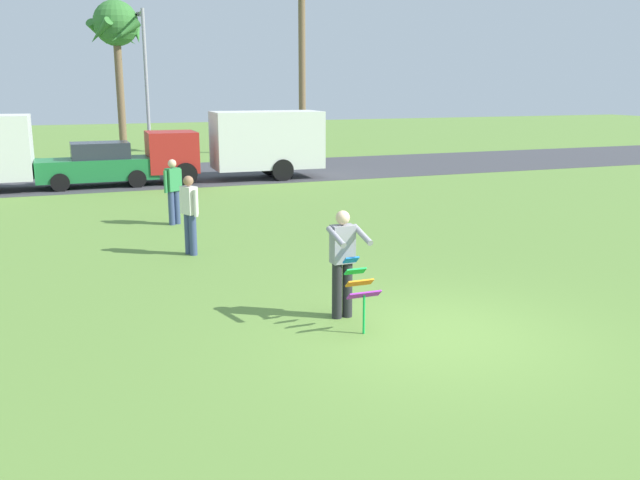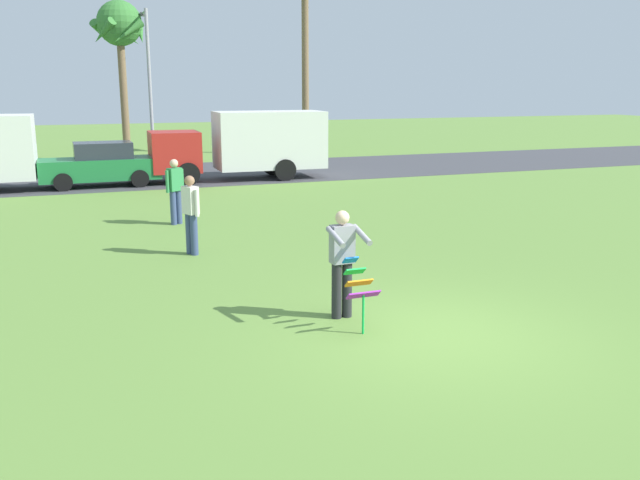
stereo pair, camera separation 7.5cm
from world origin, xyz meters
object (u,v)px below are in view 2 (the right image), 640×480
at_px(parked_truck_red_cab, 249,143).
at_px(person_walker_far, 175,189).
at_px(person_kite_flyer, 343,260).
at_px(parked_car_green, 101,165).
at_px(kite_held, 359,285).
at_px(palm_tree_right_near, 120,30).
at_px(person_walker_near, 191,212).
at_px(streetlight_pole, 149,77).

distance_m(parked_truck_red_cab, person_walker_far, 8.93).
xyz_separation_m(person_kite_flyer, parked_car_green, (-2.86, 16.37, -0.18)).
bearing_deg(parked_truck_red_cab, kite_held, -98.97).
height_order(palm_tree_right_near, person_walker_near, palm_tree_right_near).
xyz_separation_m(parked_truck_red_cab, streetlight_pole, (-2.87, 7.09, 2.59)).
relative_size(kite_held, streetlight_pole, 0.15).
bearing_deg(person_walker_far, streetlight_pole, 85.54).
bearing_deg(palm_tree_right_near, kite_held, -87.21).
bearing_deg(kite_held, person_walker_far, 98.60).
relative_size(streetlight_pole, person_walker_far, 4.05).
bearing_deg(parked_car_green, person_kite_flyer, -80.09).
distance_m(kite_held, palm_tree_right_near, 26.23).
relative_size(kite_held, parked_truck_red_cab, 0.16).
bearing_deg(kite_held, palm_tree_right_near, 92.79).
bearing_deg(person_kite_flyer, palm_tree_right_near, 92.81).
distance_m(parked_truck_red_cab, person_walker_near, 12.16).
height_order(person_kite_flyer, palm_tree_right_near, palm_tree_right_near).
bearing_deg(parked_car_green, kite_held, -80.37).
xyz_separation_m(person_walker_near, person_walker_far, (0.17, 3.44, 0.00)).
distance_m(person_walker_near, person_walker_far, 3.44).
xyz_separation_m(person_kite_flyer, palm_tree_right_near, (-1.23, 25.02, 5.21)).
bearing_deg(parked_truck_red_cab, streetlight_pole, 112.04).
relative_size(parked_truck_red_cab, streetlight_pole, 0.96).
bearing_deg(streetlight_pole, parked_car_green, -110.76).
relative_size(person_kite_flyer, kite_held, 1.61).
relative_size(parked_truck_red_cab, person_walker_far, 3.90).
distance_m(palm_tree_right_near, streetlight_pole, 2.87).
height_order(kite_held, parked_truck_red_cab, parked_truck_red_cab).
bearing_deg(parked_car_green, palm_tree_right_near, 79.31).
relative_size(parked_car_green, parked_truck_red_cab, 0.63).
height_order(kite_held, palm_tree_right_near, palm_tree_right_near).
bearing_deg(streetlight_pole, person_kite_flyer, -89.58).
xyz_separation_m(parked_car_green, person_walker_near, (1.34, -11.39, 0.16)).
bearing_deg(kite_held, person_kite_flyer, 91.75).
xyz_separation_m(parked_car_green, palm_tree_right_near, (1.63, 8.64, 5.39)).
bearing_deg(person_walker_near, palm_tree_right_near, 89.17).
distance_m(kite_held, streetlight_pole, 24.30).
bearing_deg(parked_truck_red_cab, parked_car_green, 180.00).
xyz_separation_m(palm_tree_right_near, streetlight_pole, (1.06, -1.55, -2.17)).
height_order(kite_held, person_walker_near, person_walker_near).
bearing_deg(person_walker_near, parked_truck_red_cab, 69.67).
bearing_deg(parked_car_green, person_walker_far, -79.21).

